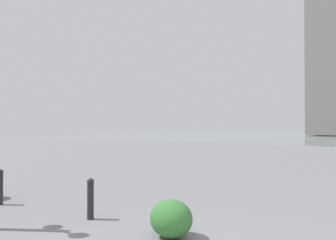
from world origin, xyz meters
name	(u,v)px	position (x,y,z in m)	size (l,w,h in m)	color
bollard_near	(90,198)	(3.19, -1.20, 0.39)	(0.13, 0.13, 0.75)	#232328
bollard_mid	(0,186)	(5.62, -0.70, 0.40)	(0.13, 0.13, 0.77)	#232328
shrub_low	(171,219)	(1.41, -1.31, 0.29)	(0.68, 0.61, 0.58)	#387533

